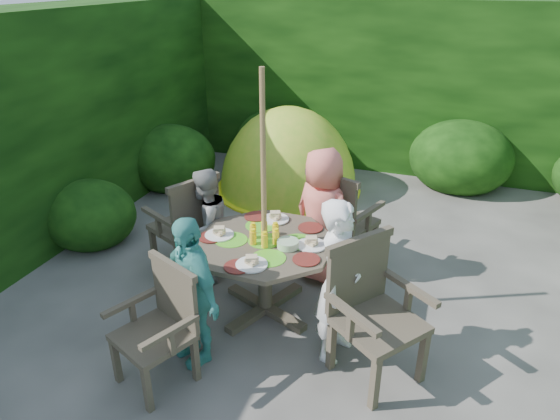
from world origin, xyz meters
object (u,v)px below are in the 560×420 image
(garden_chair_back, at_px, (339,218))
(dome_tent, at_px, (288,189))
(child_left, at_px, (206,227))
(child_back, at_px, (322,216))
(garden_chair_right, at_px, (371,309))
(garden_chair_left, at_px, (187,222))
(child_right, at_px, (339,281))
(garden_chair_front, at_px, (161,324))
(patio_table, at_px, (265,253))
(parasol_pole, at_px, (264,202))
(child_front, at_px, (192,291))

(garden_chair_back, height_order, dome_tent, dome_tent)
(child_left, relative_size, child_back, 0.86)
(garden_chair_right, distance_m, garden_chair_back, 1.52)
(garden_chair_left, bearing_deg, child_left, 93.67)
(garden_chair_left, xyz_separation_m, child_right, (1.74, -0.74, 0.14))
(garden_chair_left, relative_size, child_back, 0.74)
(garden_chair_front, bearing_deg, patio_table, 90.48)
(patio_table, xyz_separation_m, parasol_pole, (-0.00, 0.00, 0.48))
(child_back, bearing_deg, garden_chair_back, -89.41)
(parasol_pole, relative_size, garden_chair_back, 2.12)
(child_left, bearing_deg, parasol_pole, 82.02)
(patio_table, bearing_deg, dome_tent, 104.61)
(garden_chair_left, distance_m, garden_chair_front, 1.55)
(garden_chair_left, distance_m, garden_chair_back, 1.55)
(garden_chair_right, bearing_deg, child_right, 108.31)
(parasol_pole, bearing_deg, garden_chair_front, -113.15)
(child_right, bearing_deg, garden_chair_right, -97.55)
(child_left, relative_size, child_front, 0.94)
(garden_chair_front, relative_size, child_left, 0.77)
(child_left, xyz_separation_m, child_back, (1.05, 0.42, 0.10))
(parasol_pole, bearing_deg, child_right, -23.19)
(patio_table, relative_size, dome_tent, 0.67)
(parasol_pole, height_order, dome_tent, parasol_pole)
(garden_chair_right, xyz_separation_m, child_left, (-1.75, 0.72, 0.03))
(garden_chair_front, relative_size, dome_tent, 0.36)
(garden_chair_right, xyz_separation_m, garden_chair_back, (-0.58, 1.41, -0.01))
(parasol_pole, relative_size, garden_chair_front, 2.43)
(garden_chair_left, distance_m, child_back, 1.36)
(garden_chair_left, relative_size, child_right, 0.74)
(garden_chair_right, distance_m, child_back, 1.34)
(parasol_pole, distance_m, child_front, 0.93)
(patio_table, height_order, child_back, child_back)
(child_front, bearing_deg, garden_chair_front, -79.12)
(patio_table, xyz_separation_m, garden_chair_front, (-0.44, -1.01, -0.14))
(parasol_pole, bearing_deg, garden_chair_right, -22.02)
(garden_chair_right, bearing_deg, parasol_pole, 105.07)
(child_front, bearing_deg, garden_chair_right, 47.75)
(garden_chair_left, relative_size, dome_tent, 0.41)
(patio_table, bearing_deg, child_left, 156.88)
(parasol_pole, height_order, child_back, parasol_pole)
(child_front, bearing_deg, child_left, 145.71)
(patio_table, bearing_deg, child_front, -113.50)
(child_back, xyz_separation_m, dome_tent, (-1.04, 2.05, -0.68))
(parasol_pole, bearing_deg, garden_chair_back, 66.58)
(parasol_pole, xyz_separation_m, child_right, (0.74, -0.32, -0.42))
(garden_chair_front, bearing_deg, child_front, 90.83)
(garden_chair_front, xyz_separation_m, child_back, (0.75, 1.75, 0.20))
(garden_chair_right, xyz_separation_m, child_right, (-0.28, 0.09, 0.12))
(garden_chair_right, height_order, child_front, child_front)
(garden_chair_front, height_order, child_left, child_left)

